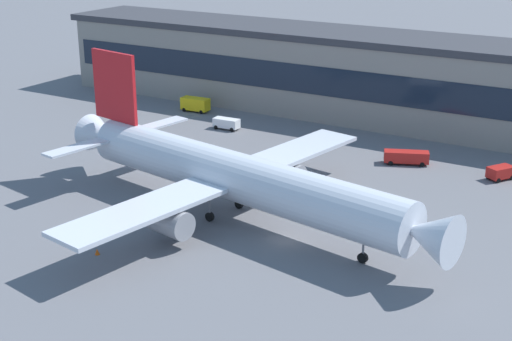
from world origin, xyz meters
name	(u,v)px	position (x,y,z in m)	size (l,w,h in m)	color
ground_plane	(287,239)	(0.00, 0.00, 0.00)	(600.00, 600.00, 0.00)	slate
terminal_building	(439,84)	(0.00, 52.46, 7.44)	(149.65, 16.47, 14.83)	gray
airliner	(233,176)	(-8.61, 2.17, 5.35)	(55.80, 47.64, 17.56)	silver
baggage_tug	(501,172)	(15.79, 32.20, 1.09)	(3.58, 4.11, 1.85)	red
crew_van	(195,104)	(-41.11, 39.91, 1.46)	(5.34, 2.59, 2.55)	yellow
belt_loader	(405,157)	(2.29, 31.60, 1.15)	(6.67, 4.35, 1.95)	red
follow_me_car	(227,123)	(-29.77, 33.24, 1.09)	(4.49, 2.21, 1.85)	white
traffic_cone_0	(97,252)	(-15.77, -13.89, 0.33)	(0.53, 0.53, 0.67)	#F2590C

